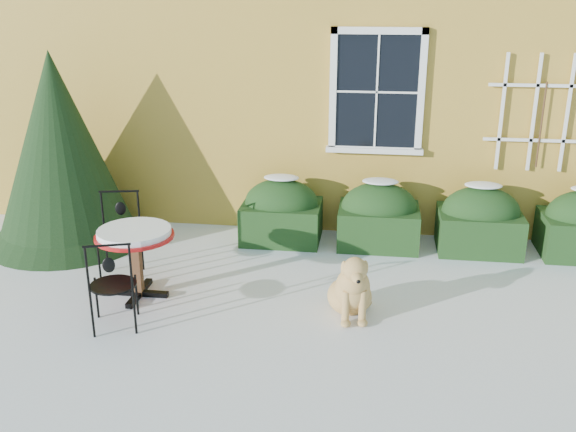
# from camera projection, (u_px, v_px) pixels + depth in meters

# --- Properties ---
(ground) EXTENTS (80.00, 80.00, 0.00)m
(ground) POSITION_uv_depth(u_px,v_px,m) (274.00, 335.00, 6.36)
(ground) COLOR white
(ground) RESTS_ON ground
(hedge_row) EXTENTS (4.95, 0.80, 0.91)m
(hedge_row) POSITION_uv_depth(u_px,v_px,m) (429.00, 218.00, 8.40)
(hedge_row) COLOR black
(hedge_row) RESTS_ON ground
(evergreen_shrub) EXTENTS (2.09, 2.09, 2.53)m
(evergreen_shrub) POSITION_uv_depth(u_px,v_px,m) (62.00, 168.00, 8.43)
(evergreen_shrub) COLOR black
(evergreen_shrub) RESTS_ON ground
(bistro_table) EXTENTS (0.86, 0.86, 0.79)m
(bistro_table) POSITION_uv_depth(u_px,v_px,m) (135.00, 240.00, 6.96)
(bistro_table) COLOR black
(bistro_table) RESTS_ON ground
(patio_chair_near) EXTENTS (0.54, 0.54, 0.97)m
(patio_chair_near) POSITION_uv_depth(u_px,v_px,m) (113.00, 284.00, 6.34)
(patio_chair_near) COLOR black
(patio_chair_near) RESTS_ON ground
(patio_chair_far) EXTENTS (0.54, 0.53, 1.02)m
(patio_chair_far) POSITION_uv_depth(u_px,v_px,m) (120.00, 236.00, 7.50)
(patio_chair_far) COLOR black
(patio_chair_far) RESTS_ON ground
(dog) EXTENTS (0.56, 0.84, 0.75)m
(dog) POSITION_uv_depth(u_px,v_px,m) (352.00, 290.00, 6.63)
(dog) COLOR tan
(dog) RESTS_ON ground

